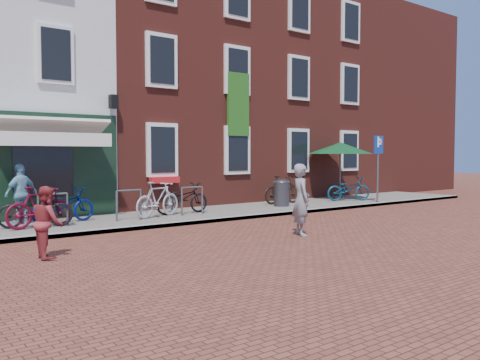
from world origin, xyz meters
TOP-DOWN VIEW (x-y plane):
  - ground at (0.00, 0.00)m, footprint 80.00×80.00m
  - sidewalk at (1.00, 1.50)m, footprint 24.00×3.00m
  - building_brick_mid at (2.00, 7.00)m, footprint 6.00×8.00m
  - building_brick_right at (8.00, 7.00)m, footprint 6.00×8.00m
  - filler_right at (14.50, 7.00)m, footprint 7.00×8.00m
  - litter_bin at (4.20, 1.40)m, footprint 0.53×0.53m
  - parking_sign at (7.89, 0.24)m, footprint 0.50×0.08m
  - parasol at (7.78, 1.94)m, footprint 2.49×2.49m
  - woman at (0.79, -3.00)m, footprint 0.60×0.71m
  - boy at (-4.62, -2.01)m, footprint 0.54×0.67m
  - cafe_person at (-3.98, 2.18)m, footprint 0.97×0.68m
  - bicycle_0 at (-3.87, 1.33)m, footprint 1.82×1.02m
  - bicycle_1 at (-3.81, 1.20)m, footprint 1.72×0.73m
  - bicycle_2 at (-3.07, 1.71)m, footprint 1.80×0.92m
  - bicycle_3 at (-0.57, 1.31)m, footprint 1.73×0.95m
  - bicycle_4 at (0.40, 1.60)m, footprint 1.73×0.64m
  - bicycle_5 at (4.78, 1.97)m, footprint 1.68×0.50m
  - bicycle_6 at (7.51, 1.29)m, footprint 1.82×1.23m

SIDE VIEW (x-z plane):
  - ground at x=0.00m, z-range 0.00..0.00m
  - sidewalk at x=1.00m, z-range 0.00..0.10m
  - bicycle_0 at x=-3.87m, z-range 0.10..1.00m
  - bicycle_2 at x=-3.07m, z-range 0.10..1.00m
  - bicycle_4 at x=0.40m, z-range 0.10..1.00m
  - bicycle_6 at x=7.51m, z-range 0.10..1.00m
  - bicycle_1 at x=-3.81m, z-range 0.10..1.10m
  - bicycle_3 at x=-0.57m, z-range 0.10..1.10m
  - bicycle_5 at x=4.78m, z-range 0.10..1.10m
  - litter_bin at x=4.20m, z-range 0.12..1.09m
  - boy at x=-4.62m, z-range 0.00..1.31m
  - woman at x=0.79m, z-range 0.00..1.65m
  - cafe_person at x=-3.98m, z-range 0.10..1.63m
  - parking_sign at x=7.89m, z-range 0.55..2.97m
  - parasol at x=7.78m, z-range 1.02..3.34m
  - filler_right at x=14.50m, z-range 0.00..9.00m
  - building_brick_mid at x=2.00m, z-range 0.00..10.00m
  - building_brick_right at x=8.00m, z-range 0.00..10.00m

